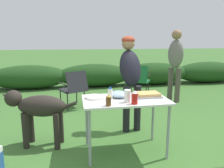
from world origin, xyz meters
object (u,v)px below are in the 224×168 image
Objects in this scene: folding_table at (125,105)px; food_tray at (148,95)px; camp_chair_near_hedge at (74,87)px; plate_stack at (95,97)px; ketchup_bottle at (135,97)px; mixing_bowl at (119,94)px; paper_cup_stack at (127,96)px; mayo_bottle at (110,93)px; standing_person_in_dark_puffer at (130,72)px; beer_bottle at (108,100)px; dog at (38,108)px; standing_person_in_gray_fleece at (175,59)px; camp_chair_green_behind_table at (139,79)px.

food_tray is at bearing 10.34° from folding_table.
food_tray is at bearing -88.29° from camp_chair_near_hedge.
plate_stack is 0.56m from ketchup_bottle.
paper_cup_stack reaches higher than mixing_bowl.
mayo_bottle is at bearing 140.32° from paper_cup_stack.
standing_person_in_dark_puffer is (0.32, 0.65, 0.19)m from mixing_bowl.
ketchup_bottle reaches higher than folding_table.
mixing_bowl is 0.17× the size of standing_person_in_dark_puffer.
food_tray is at bearing 28.16° from beer_bottle.
dog reaches higher than folding_table.
ketchup_bottle is 1.03m from standing_person_in_dark_puffer.
folding_table is at bearing -169.66° from food_tray.
standing_person_in_dark_puffer is at bearing 71.14° from folding_table.
mayo_bottle is (-0.25, 0.25, 0.00)m from ketchup_bottle.
ketchup_bottle is 2.44m from camp_chair_near_hedge.
mixing_bowl reaches higher than food_tray.
mixing_bowl is 0.36m from ketchup_bottle.
ketchup_bottle reaches higher than beer_bottle.
standing_person_in_gray_fleece is 2.46m from camp_chair_near_hedge.
standing_person_in_dark_puffer is (0.26, 0.76, 0.30)m from folding_table.
mayo_bottle is at bearing -86.35° from camp_chair_green_behind_table.
paper_cup_stack is (0.05, -0.25, 0.04)m from mixing_bowl.
standing_person_in_dark_puffer reaches higher than camp_chair_green_behind_table.
camp_chair_green_behind_table is at bearing -0.86° from camp_chair_near_hedge.
folding_table is 3.27× the size of food_tray.
mixing_bowl is 2.08m from camp_chair_near_hedge.
mixing_bowl is 0.31× the size of camp_chair_near_hedge.
camp_chair_near_hedge is (-0.98, 2.01, -0.30)m from food_tray.
beer_bottle is 1.14m from dog.
standing_person_in_dark_puffer is 1.86× the size of camp_chair_green_behind_table.
food_tray reaches higher than plate_stack.
folding_table is at bearing -60.65° from mixing_bowl.
mixing_bowl is at bearing 108.66° from ketchup_bottle.
ketchup_bottle is (0.45, -0.34, 0.07)m from plate_stack.
mixing_bowl is 0.42m from beer_bottle.
folding_table is at bearing -114.21° from standing_person_in_dark_puffer.
dog reaches higher than food_tray.
standing_person_in_dark_puffer is at bearing 73.38° from paper_cup_stack.
mayo_bottle reaches higher than folding_table.
mayo_bottle is (-0.20, 0.01, 0.16)m from folding_table.
dog is (-0.97, 0.38, -0.27)m from mayo_bottle.
mixing_bowl is at bearing 101.26° from paper_cup_stack.
standing_person_in_gray_fleece is (1.80, 2.09, 0.25)m from mixing_bowl.
mixing_bowl is 1.86× the size of beer_bottle.
camp_chair_near_hedge reaches higher than plate_stack.
mayo_bottle reaches higher than camp_chair_near_hedge.
mixing_bowl is at bearing -68.90° from standing_person_in_gray_fleece.
mixing_bowl is (-0.39, 0.05, 0.01)m from food_tray.
paper_cup_stack is 1.30m from dog.
camp_chair_green_behind_table is at bearing 66.73° from beer_bottle.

